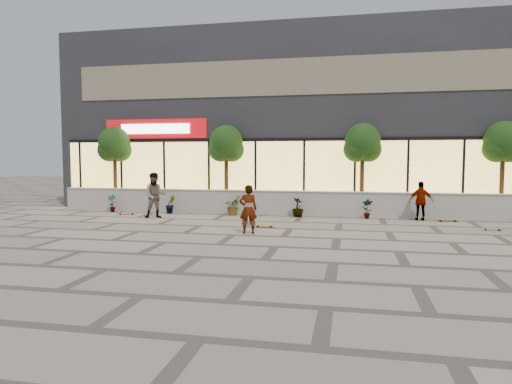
% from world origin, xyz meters
% --- Properties ---
extents(ground, '(80.00, 80.00, 0.00)m').
position_xyz_m(ground, '(0.00, 0.00, 0.00)').
color(ground, gray).
rests_on(ground, ground).
extents(planter_wall, '(22.00, 0.42, 1.04)m').
position_xyz_m(planter_wall, '(0.00, 7.00, 0.52)').
color(planter_wall, beige).
rests_on(planter_wall, ground).
extents(retail_building, '(24.00, 9.17, 8.50)m').
position_xyz_m(retail_building, '(-0.00, 12.49, 4.25)').
color(retail_building, '#26272C').
rests_on(retail_building, ground).
extents(shrub_a, '(0.43, 0.29, 0.81)m').
position_xyz_m(shrub_a, '(-8.50, 6.45, 0.41)').
color(shrub_a, '#1C3C13').
rests_on(shrub_a, ground).
extents(shrub_b, '(0.57, 0.57, 0.81)m').
position_xyz_m(shrub_b, '(-5.70, 6.45, 0.41)').
color(shrub_b, '#1C3C13').
rests_on(shrub_b, ground).
extents(shrub_c, '(0.68, 0.77, 0.81)m').
position_xyz_m(shrub_c, '(-2.90, 6.45, 0.41)').
color(shrub_c, '#1C3C13').
rests_on(shrub_c, ground).
extents(shrub_d, '(0.64, 0.64, 0.81)m').
position_xyz_m(shrub_d, '(-0.10, 6.45, 0.41)').
color(shrub_d, '#1C3C13').
rests_on(shrub_d, ground).
extents(shrub_e, '(0.46, 0.35, 0.81)m').
position_xyz_m(shrub_e, '(2.70, 6.45, 0.41)').
color(shrub_e, '#1C3C13').
rests_on(shrub_e, ground).
extents(tree_west, '(1.60, 1.50, 3.92)m').
position_xyz_m(tree_west, '(-9.00, 7.70, 2.99)').
color(tree_west, '#423017').
rests_on(tree_west, ground).
extents(tree_midwest, '(1.60, 1.50, 3.92)m').
position_xyz_m(tree_midwest, '(-3.50, 7.70, 2.99)').
color(tree_midwest, '#423017').
rests_on(tree_midwest, ground).
extents(tree_mideast, '(1.60, 1.50, 3.92)m').
position_xyz_m(tree_mideast, '(2.50, 7.70, 2.99)').
color(tree_mideast, '#423017').
rests_on(tree_mideast, ground).
extents(tree_east, '(1.60, 1.50, 3.92)m').
position_xyz_m(tree_east, '(8.00, 7.70, 2.99)').
color(tree_east, '#423017').
rests_on(tree_east, ground).
extents(skater_center, '(0.66, 0.52, 1.58)m').
position_xyz_m(skater_center, '(-1.21, 2.00, 0.79)').
color(skater_center, white).
rests_on(skater_center, ground).
extents(skater_left, '(1.10, 1.00, 1.84)m').
position_xyz_m(skater_left, '(-5.73, 4.94, 0.92)').
color(skater_left, tan).
rests_on(skater_left, ground).
extents(skater_right_near, '(0.92, 0.42, 1.53)m').
position_xyz_m(skater_right_near, '(4.72, 6.30, 0.77)').
color(skater_right_near, white).
rests_on(skater_right_near, ground).
extents(skateboard_center, '(0.76, 0.21, 0.09)m').
position_xyz_m(skateboard_center, '(-0.95, 3.41, 0.08)').
color(skateboard_center, olive).
rests_on(skateboard_center, ground).
extents(skateboard_left, '(0.85, 0.49, 0.10)m').
position_xyz_m(skateboard_left, '(-7.42, 5.68, 0.08)').
color(skateboard_left, '#B33621').
rests_on(skateboard_left, ground).
extents(skateboard_right_near, '(0.88, 0.29, 0.10)m').
position_xyz_m(skateboard_right_near, '(5.70, 6.20, 0.09)').
color(skateboard_right_near, olive).
rests_on(skateboard_right_near, ground).
extents(skateboard_right_far, '(0.70, 0.24, 0.08)m').
position_xyz_m(skateboard_right_far, '(6.73, 4.24, 0.07)').
color(skateboard_right_far, '#624D8D').
rests_on(skateboard_right_far, ground).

